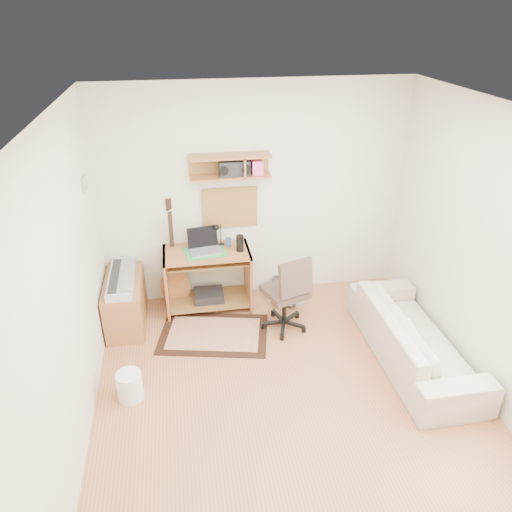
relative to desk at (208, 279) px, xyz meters
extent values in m
cube|color=#AE7048|center=(0.62, -1.73, -0.38)|extent=(3.60, 4.00, 0.01)
cube|color=white|center=(0.62, -1.73, 2.23)|extent=(3.60, 4.00, 0.01)
cube|color=beige|center=(0.62, 0.28, 0.93)|extent=(3.60, 0.01, 2.60)
cube|color=beige|center=(-1.19, -1.73, 0.93)|extent=(0.01, 4.00, 2.60)
cube|color=beige|center=(2.42, -1.73, 0.93)|extent=(0.01, 4.00, 2.60)
cube|color=#A26339|center=(0.32, 0.15, 1.32)|extent=(0.90, 0.25, 0.26)
cube|color=tan|center=(0.32, 0.25, 0.79)|extent=(0.64, 0.03, 0.49)
cube|color=#4C8CBF|center=(-1.17, -0.23, 1.34)|extent=(0.02, 0.20, 0.15)
cylinder|color=black|center=(0.39, -0.05, 0.47)|extent=(0.09, 0.09, 0.19)
cylinder|color=#2D4C88|center=(0.27, 0.10, 0.42)|extent=(0.07, 0.07, 0.10)
cube|color=black|center=(0.36, 0.15, 1.30)|extent=(0.34, 0.15, 0.17)
cube|color=#D2B78D|center=(0.00, -0.59, -0.37)|extent=(1.33, 1.03, 0.02)
cube|color=#A26339|center=(-0.96, -0.18, -0.10)|extent=(0.40, 0.90, 0.55)
cube|color=#B2B5BA|center=(-0.96, -0.18, 0.21)|extent=(0.27, 0.87, 0.08)
cylinder|color=white|center=(-0.85, -1.43, -0.23)|extent=(0.27, 0.27, 0.28)
cube|color=#A5A8AA|center=(1.00, 0.04, -0.29)|extent=(0.57, 0.52, 0.17)
imported|color=#BCAB95|center=(2.00, -1.33, -0.01)|extent=(0.55, 1.89, 0.74)
camera|label=1|loc=(-0.26, -4.97, 2.93)|focal=33.80mm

